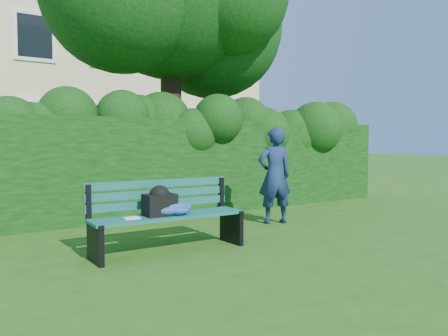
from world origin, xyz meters
TOP-DOWN VIEW (x-y plane):
  - ground at (0.00, 0.00)m, footprint 80.00×80.00m
  - apartment_building at (-0.00, 13.99)m, footprint 16.00×8.08m
  - hedge at (0.00, 2.20)m, footprint 10.00×1.00m
  - park_bench at (-1.55, -0.45)m, footprint 1.96×0.58m
  - man_reading at (0.82, 0.29)m, footprint 0.68×0.54m

SIDE VIEW (x-z plane):
  - ground at x=0.00m, z-range 0.00..0.00m
  - park_bench at x=-1.55m, z-range 0.06..0.95m
  - man_reading at x=0.82m, z-range 0.00..1.63m
  - hedge at x=0.00m, z-range 0.00..1.80m
  - apartment_building at x=0.00m, z-range 0.00..12.00m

